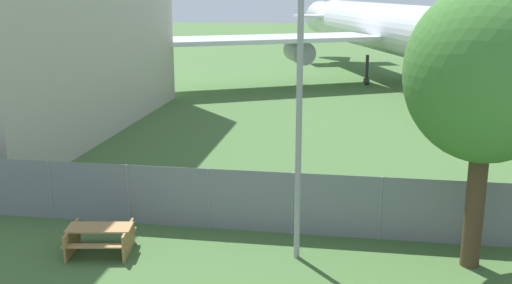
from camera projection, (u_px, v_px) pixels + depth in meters
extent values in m
cylinder|color=gray|center=(51.00, 190.00, 18.82)|extent=(0.07, 0.07, 1.90)
cylinder|color=gray|center=(128.00, 194.00, 18.43)|extent=(0.07, 0.07, 1.90)
cylinder|color=gray|center=(208.00, 199.00, 18.03)|extent=(0.07, 0.07, 1.90)
cylinder|color=gray|center=(292.00, 204.00, 17.64)|extent=(0.07, 0.07, 1.90)
cylinder|color=gray|center=(380.00, 208.00, 17.24)|extent=(0.07, 0.07, 1.90)
cylinder|color=gray|center=(472.00, 214.00, 16.85)|extent=(0.07, 0.07, 1.90)
cube|color=slate|center=(292.00, 204.00, 17.64)|extent=(56.00, 0.01, 1.90)
cylinder|color=silver|center=(407.00, 31.00, 42.93)|extent=(15.16, 34.56, 3.70)
cone|color=silver|center=(327.00, 18.00, 61.97)|extent=(4.67, 5.46, 3.33)
cylinder|color=#939399|center=(484.00, 48.00, 46.57)|extent=(2.67, 3.69, 1.66)
cube|color=silver|center=(268.00, 39.00, 43.09)|extent=(16.39, 11.68, 0.30)
cylinder|color=#939399|center=(299.00, 52.00, 44.05)|extent=(2.67, 3.69, 1.66)
cube|color=silver|center=(337.00, 16.00, 58.61)|extent=(8.65, 5.48, 0.20)
cylinder|color=#2D2D33|center=(491.00, 101.00, 32.73)|extent=(0.24, 0.24, 2.26)
cylinder|color=#2D2D33|center=(489.00, 116.00, 32.94)|extent=(0.47, 0.63, 0.56)
cylinder|color=#2D2D33|center=(422.00, 69.00, 45.73)|extent=(0.24, 0.24, 2.26)
cylinder|color=#2D2D33|center=(421.00, 80.00, 45.94)|extent=(0.47, 0.63, 0.56)
cylinder|color=#2D2D33|center=(367.00, 70.00, 44.98)|extent=(0.24, 0.24, 2.26)
cylinder|color=#2D2D33|center=(366.00, 81.00, 45.19)|extent=(0.47, 0.63, 0.56)
cube|color=#A37A47|center=(99.00, 227.00, 16.43)|extent=(1.86, 1.03, 0.04)
cube|color=#A37A47|center=(105.00, 230.00, 17.05)|extent=(1.78, 0.56, 0.04)
cube|color=#A37A47|center=(95.00, 246.00, 15.96)|extent=(1.78, 0.56, 0.04)
cube|color=#A37A47|center=(128.00, 240.00, 16.52)|extent=(0.28, 1.39, 0.74)
cube|color=#A37A47|center=(72.00, 240.00, 16.52)|extent=(0.28, 1.39, 0.74)
cylinder|color=#4C3823|center=(475.00, 205.00, 15.43)|extent=(0.49, 0.49, 3.39)
ellipsoid|color=#427A33|center=(488.00, 73.00, 14.58)|extent=(4.07, 4.07, 4.48)
cylinder|color=#99999E|center=(299.00, 105.00, 15.28)|extent=(0.16, 0.16, 8.42)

